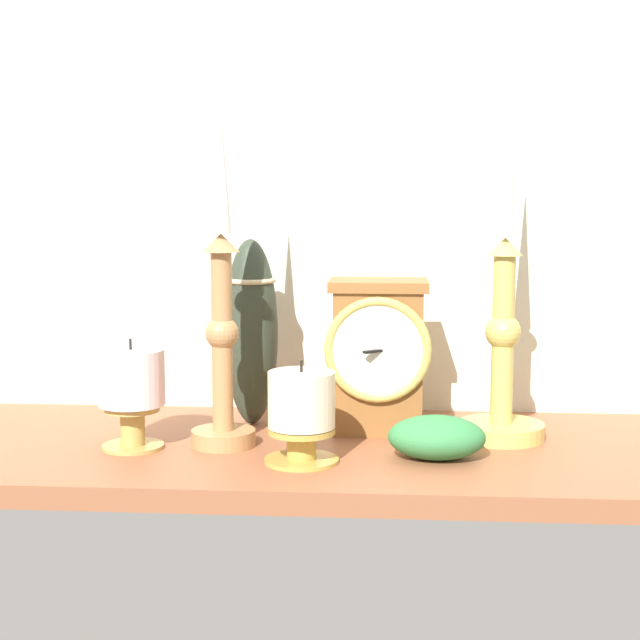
% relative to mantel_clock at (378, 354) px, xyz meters
% --- Properties ---
extents(ground_plane, '(1.00, 0.36, 0.02)m').
position_rel_mantel_clock_xyz_m(ground_plane, '(-0.11, -0.06, -0.10)').
color(ground_plane, brown).
extents(back_wall, '(1.20, 0.02, 0.65)m').
position_rel_mantel_clock_xyz_m(back_wall, '(-0.11, 0.13, 0.23)').
color(back_wall, silver).
rests_on(back_wall, ground_plane).
extents(mantel_clock, '(0.12, 0.10, 0.18)m').
position_rel_mantel_clock_xyz_m(mantel_clock, '(0.00, 0.00, 0.00)').
color(mantel_clock, brown).
rests_on(mantel_clock, ground_plane).
extents(candlestick_tall_left, '(0.10, 0.10, 0.40)m').
position_rel_mantel_clock_xyz_m(candlestick_tall_left, '(0.14, -0.02, 0.02)').
color(candlestick_tall_left, tan).
rests_on(candlestick_tall_left, ground_plane).
extents(candlestick_tall_center, '(0.07, 0.07, 0.40)m').
position_rel_mantel_clock_xyz_m(candlestick_tall_center, '(-0.17, -0.07, 0.06)').
color(candlestick_tall_center, '#AC7B4C').
rests_on(candlestick_tall_center, ground_plane).
extents(pillar_candle_front, '(0.07, 0.07, 0.12)m').
position_rel_mantel_clock_xyz_m(pillar_candle_front, '(-0.27, -0.09, -0.03)').
color(pillar_candle_front, tan).
rests_on(pillar_candle_front, ground_plane).
extents(pillar_candle_near_clock, '(0.08, 0.08, 0.11)m').
position_rel_mantel_clock_xyz_m(pillar_candle_near_clock, '(-0.08, -0.13, -0.04)').
color(pillar_candle_near_clock, '#BA9540').
rests_on(pillar_candle_near_clock, ground_plane).
extents(tall_ceramic_vase, '(0.06, 0.06, 0.22)m').
position_rel_mantel_clock_xyz_m(tall_ceramic_vase, '(-0.15, 0.03, 0.02)').
color(tall_ceramic_vase, '#2D3629').
rests_on(tall_ceramic_vase, ground_plane).
extents(ivy_sprig, '(0.10, 0.07, 0.05)m').
position_rel_mantel_clock_xyz_m(ivy_sprig, '(0.06, -0.11, -0.07)').
color(ivy_sprig, '#327A41').
rests_on(ivy_sprig, ground_plane).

